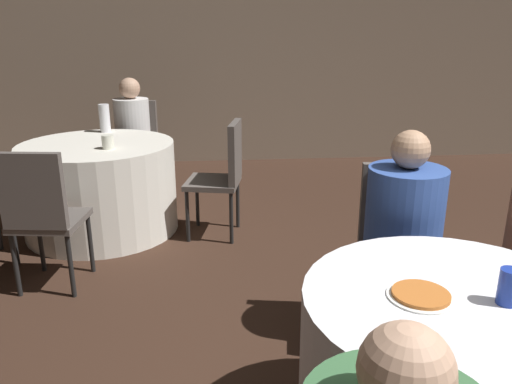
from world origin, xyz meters
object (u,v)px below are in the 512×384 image
at_px(chair_near_north, 398,236).
at_px(person_white_shirt, 131,139).
at_px(soda_can_blue, 509,287).
at_px(pizza_plate_near, 421,295).
at_px(person_blue_shirt, 405,241).
at_px(chair_far_north, 137,139).
at_px(table_far, 100,187).
at_px(bottle_far, 105,118).
at_px(chair_far_east, 224,169).
at_px(chair_far_south, 41,209).

bearing_deg(chair_near_north, person_white_shirt, -45.87).
bearing_deg(soda_can_blue, pizza_plate_near, 166.23).
bearing_deg(person_blue_shirt, chair_far_north, -49.86).
height_order(table_far, chair_far_north, chair_far_north).
bearing_deg(bottle_far, person_blue_shirt, -50.44).
bearing_deg(soda_can_blue, chair_far_east, 109.49).
bearing_deg(chair_near_north, chair_far_north, -47.99).
distance_m(chair_far_south, pizza_plate_near, 2.29).
xyz_separation_m(table_far, pizza_plate_near, (1.58, -2.52, 0.37)).
distance_m(chair_far_south, bottle_far, 1.51).
bearing_deg(soda_can_blue, person_blue_shirt, 90.60).
bearing_deg(pizza_plate_near, chair_far_south, 138.49).
distance_m(chair_far_east, chair_far_north, 1.46).
height_order(table_far, chair_far_east, chair_far_east).
relative_size(table_far, bottle_far, 5.00).
distance_m(person_white_shirt, pizza_plate_near, 3.66).
xyz_separation_m(chair_near_north, person_white_shirt, (-1.71, 2.45, 0.04)).
bearing_deg(chair_far_south, chair_near_north, -9.53).
relative_size(chair_far_south, pizza_plate_near, 4.09).
height_order(person_white_shirt, bottle_far, person_white_shirt).
relative_size(table_far, soda_can_blue, 9.87).
distance_m(chair_far_north, person_blue_shirt, 3.23).
bearing_deg(person_blue_shirt, pizza_plate_near, 80.74).
relative_size(chair_near_north, bottle_far, 3.79).
height_order(chair_far_east, person_blue_shirt, person_blue_shirt).
height_order(chair_far_south, person_white_shirt, person_white_shirt).
bearing_deg(table_far, person_white_shirt, 80.53).
bearing_deg(chair_far_south, chair_far_north, 88.91).
bearing_deg(person_blue_shirt, chair_far_south, -11.94).
xyz_separation_m(table_far, chair_near_north, (1.85, -1.61, 0.18)).
xyz_separation_m(person_white_shirt, bottle_far, (-0.15, -0.37, 0.26)).
xyz_separation_m(person_blue_shirt, person_white_shirt, (-1.69, 2.60, -0.00)).
xyz_separation_m(person_white_shirt, soda_can_blue, (1.70, -3.42, 0.20)).
bearing_deg(chair_near_north, pizza_plate_near, 82.26).
distance_m(table_far, person_blue_shirt, 2.55).
relative_size(person_white_shirt, pizza_plate_near, 5.14).
bearing_deg(chair_far_east, soda_can_blue, -148.97).
height_order(chair_near_north, person_blue_shirt, person_blue_shirt).
relative_size(table_far, person_blue_shirt, 1.07).
distance_m(person_white_shirt, soda_can_blue, 3.83).
height_order(chair_far_north, soda_can_blue, chair_far_north).
relative_size(table_far, chair_far_south, 1.32).
xyz_separation_m(table_far, person_blue_shirt, (1.83, -1.76, 0.22)).
height_order(chair_far_south, person_blue_shirt, person_blue_shirt).
bearing_deg(chair_far_south, pizza_plate_near, -34.22).
bearing_deg(bottle_far, pizza_plate_near, -61.96).
bearing_deg(chair_far_north, person_white_shirt, 90.00).
xyz_separation_m(chair_near_north, chair_far_east, (-0.86, 1.40, 0.00)).
height_order(chair_far_east, soda_can_blue, chair_far_east).
bearing_deg(person_white_shirt, chair_far_east, 138.83).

